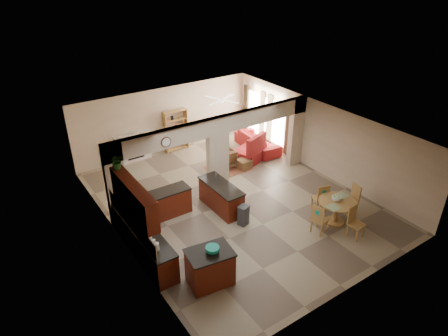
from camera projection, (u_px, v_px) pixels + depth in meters
floor at (234, 201)px, 13.86m from camera, size 10.00×10.00×0.00m
ceiling at (235, 126)px, 12.54m from camera, size 10.00×10.00×0.00m
wall_back at (166, 120)px, 16.85m from camera, size 8.00×0.00×8.00m
wall_front at (355, 247)px, 9.55m from camera, size 8.00×0.00×8.00m
wall_left at (118, 203)px, 11.23m from camera, size 0.00×10.00×10.00m
wall_right at (320, 138)px, 15.17m from camera, size 0.00×10.00×10.00m
partition_left_pier at (116, 185)px, 12.11m from camera, size 0.60×0.25×2.80m
partition_center_pier at (218, 162)px, 14.07m from camera, size 0.80×0.25×2.20m
partition_right_pier at (296, 131)px, 15.75m from camera, size 0.60×0.25×2.80m
partition_header at (217, 125)px, 13.41m from camera, size 8.00×0.25×0.60m
kitchen_counter at (149, 225)px, 11.86m from camera, size 2.52×3.29×1.48m
upper_cabinets at (134, 198)px, 10.49m from camera, size 0.35×2.40×0.90m
peninsula at (221, 197)px, 13.27m from camera, size 0.70×1.85×0.91m
wall_clock at (166, 142)px, 12.34m from camera, size 0.34×0.03×0.34m
rug at (228, 168)px, 15.99m from camera, size 1.60×1.30×0.01m
fireplace at (134, 147)px, 16.31m from camera, size 1.60×0.35×1.20m
shelving_unit at (176, 130)px, 17.13m from camera, size 1.00×0.32×1.80m
window_a at (279, 124)px, 16.93m from camera, size 0.02×0.90×1.90m
window_b at (255, 113)px, 18.17m from camera, size 0.02×0.90×1.90m
glazed_door at (266, 121)px, 17.62m from camera, size 0.02×0.70×2.10m
drape_a_left at (288, 129)px, 16.47m from camera, size 0.10×0.28×2.30m
drape_a_right at (269, 120)px, 17.35m from camera, size 0.10×0.28×2.30m
drape_b_left at (262, 117)px, 17.71m from camera, size 0.10×0.28×2.30m
drape_b_right at (246, 109)px, 18.59m from camera, size 0.10×0.28×2.30m
ceiling_fan at (222, 100)px, 15.58m from camera, size 1.00×1.00×0.10m
kitchen_island at (210, 267)px, 10.22m from camera, size 1.26×0.98×1.00m
teal_bowl at (212, 250)px, 9.94m from camera, size 0.35×0.35×0.17m
trash_can at (243, 216)px, 12.54m from camera, size 0.36×0.33×0.63m
dining_table at (336, 209)px, 12.53m from camera, size 1.17×1.17×0.80m
fruit_bowl at (337, 198)px, 12.41m from camera, size 0.30×0.30×0.16m
sofa at (258, 142)px, 17.42m from camera, size 2.48×1.12×0.71m
chaise at (250, 154)px, 16.56m from camera, size 1.48×1.35×0.49m
armchair at (223, 158)px, 15.95m from camera, size 0.82×0.84×0.76m
ottoman at (244, 164)px, 15.93m from camera, size 0.52×0.52×0.37m
plant at (117, 161)px, 10.89m from camera, size 0.46×0.42×0.43m
chair_north at (321, 197)px, 13.07m from camera, size 0.52×0.52×1.02m
chair_east at (353, 198)px, 13.04m from camera, size 0.50×0.50×1.02m
chair_south at (354, 220)px, 11.94m from camera, size 0.46×0.46×1.02m
chair_west at (319, 218)px, 12.03m from camera, size 0.51×0.51×1.02m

